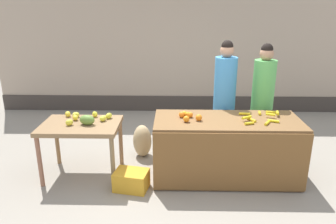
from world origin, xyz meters
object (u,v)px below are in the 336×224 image
(vendor_woman_green_shirt, at_px, (262,102))
(produce_crate, at_px, (131,180))
(vendor_woman_blue_shirt, at_px, (224,100))
(produce_sack, at_px, (142,141))

(vendor_woman_green_shirt, height_order, produce_crate, vendor_woman_green_shirt)
(vendor_woman_blue_shirt, height_order, vendor_woman_green_shirt, vendor_woman_blue_shirt)
(vendor_woman_blue_shirt, xyz_separation_m, produce_sack, (-1.30, -0.04, -0.69))
(produce_crate, relative_size, produce_sack, 0.83)
(vendor_woman_green_shirt, relative_size, produce_crate, 4.17)
(produce_sack, bearing_deg, produce_crate, -92.89)
(produce_crate, height_order, produce_sack, produce_sack)
(vendor_woman_blue_shirt, bearing_deg, vendor_woman_green_shirt, 3.64)
(vendor_woman_green_shirt, relative_size, produce_sack, 3.45)
(vendor_woman_blue_shirt, distance_m, produce_crate, 1.90)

